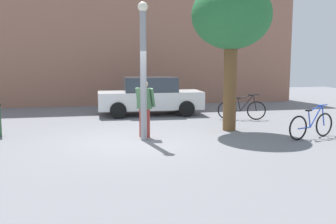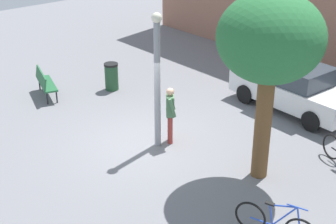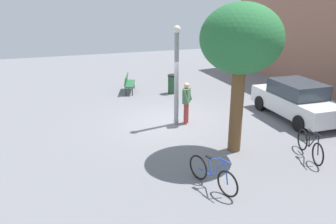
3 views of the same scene
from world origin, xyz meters
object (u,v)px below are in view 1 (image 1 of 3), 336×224
plaza_tree (231,17)px  bicycle_black (242,110)px  person_by_lamppost (145,105)px  bicycle_blue (312,125)px  parked_car_white (150,96)px  lamppost (143,66)px

plaza_tree → bicycle_black: 3.95m
person_by_lamppost → bicycle_blue: person_by_lamppost is taller
bicycle_blue → bicycle_black: size_ratio=0.99×
bicycle_black → bicycle_blue: bearing=-80.7°
plaza_tree → parked_car_white: 5.23m
bicycle_blue → parked_car_white: 6.86m
person_by_lamppost → bicycle_blue: 4.88m
plaza_tree → bicycle_blue: bearing=-42.8°
lamppost → bicycle_blue: lamppost is taller
lamppost → plaza_tree: plaza_tree is taller
plaza_tree → bicycle_blue: plaza_tree is taller
plaza_tree → parked_car_white: (-1.93, 3.98, -2.79)m
bicycle_black → plaza_tree: bearing=-122.6°
lamppost → parked_car_white: (1.00, 4.92, -1.32)m
bicycle_blue → parked_car_white: size_ratio=0.41×
bicycle_black → parked_car_white: 3.79m
person_by_lamppost → plaza_tree: 3.89m
parked_car_white → person_by_lamppost: bearing=-101.4°
bicycle_black → parked_car_white: size_ratio=0.41×
lamppost → bicycle_black: bearing=34.8°
lamppost → person_by_lamppost: size_ratio=2.30×
bicycle_blue → bicycle_black: 3.75m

